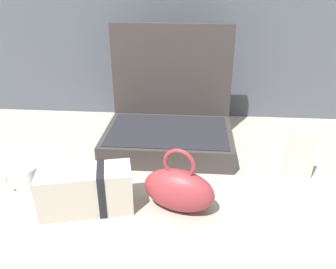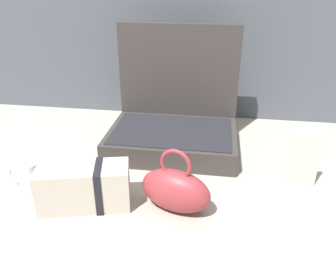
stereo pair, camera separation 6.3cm
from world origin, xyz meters
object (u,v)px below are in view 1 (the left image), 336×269
open_suitcase (169,122)px  cream_toiletry_bag (87,190)px  teal_pouch_handbag (179,189)px  coffee_mug (26,181)px  info_card_left (301,156)px

open_suitcase → cream_toiletry_bag: bearing=-115.4°
teal_pouch_handbag → coffee_mug: bearing=175.5°
info_card_left → open_suitcase: bearing=154.1°
cream_toiletry_bag → info_card_left: 0.66m
cream_toiletry_bag → teal_pouch_handbag: bearing=4.4°
teal_pouch_handbag → coffee_mug: (-0.46, 0.04, -0.02)m
teal_pouch_handbag → cream_toiletry_bag: 0.26m
teal_pouch_handbag → coffee_mug: teal_pouch_handbag is taller
cream_toiletry_bag → open_suitcase: bearing=64.6°
coffee_mug → open_suitcase: bearing=41.9°
teal_pouch_handbag → info_card_left: bearing=25.7°
coffee_mug → teal_pouch_handbag: bearing=-4.5°
teal_pouch_handbag → cream_toiletry_bag: (-0.26, -0.02, -0.00)m
cream_toiletry_bag → info_card_left: size_ratio=1.59×
cream_toiletry_bag → coffee_mug: bearing=164.7°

